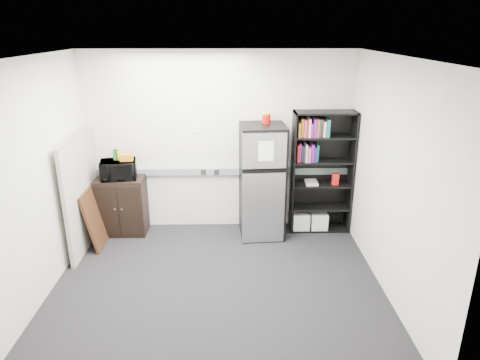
{
  "coord_description": "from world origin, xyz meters",
  "views": [
    {
      "loc": [
        0.19,
        -4.48,
        2.98
      ],
      "look_at": [
        0.29,
        0.9,
        1.06
      ],
      "focal_mm": 32.0,
      "sensor_mm": 36.0,
      "label": 1
    }
  ],
  "objects": [
    {
      "name": "electrical_raceway",
      "position": [
        0.0,
        1.72,
        0.9
      ],
      "size": [
        3.92,
        0.05,
        0.1
      ],
      "primitive_type": "cube",
      "color": "slate",
      "rests_on": "wall_back"
    },
    {
      "name": "snack_box_c",
      "position": [
        -1.45,
        1.52,
        1.23
      ],
      "size": [
        0.08,
        0.06,
        0.14
      ],
      "primitive_type": "cube",
      "rotation": [
        0.0,
        0.0,
        0.2
      ],
      "color": "gold",
      "rests_on": "microwave"
    },
    {
      "name": "floor",
      "position": [
        0.0,
        0.0,
        0.0
      ],
      "size": [
        4.0,
        4.0,
        0.0
      ],
      "primitive_type": "plane",
      "color": "black",
      "rests_on": "ground"
    },
    {
      "name": "microwave",
      "position": [
        -1.48,
        1.48,
        1.02
      ],
      "size": [
        0.55,
        0.42,
        0.28
      ],
      "primitive_type": "imported",
      "rotation": [
        0.0,
        0.0,
        0.18
      ],
      "color": "black",
      "rests_on": "cabinet"
    },
    {
      "name": "wall_right",
      "position": [
        2.0,
        0.0,
        1.35
      ],
      "size": [
        0.02,
        3.5,
        2.7
      ],
      "primitive_type": "cube",
      "color": "beige",
      "rests_on": "floor"
    },
    {
      "name": "ceiling",
      "position": [
        0.0,
        0.0,
        2.7
      ],
      "size": [
        4.0,
        3.5,
        0.02
      ],
      "primitive_type": "cube",
      "color": "white",
      "rests_on": "wall_back"
    },
    {
      "name": "cabinet",
      "position": [
        -1.48,
        1.5,
        0.44
      ],
      "size": [
        0.7,
        0.47,
        0.88
      ],
      "color": "black",
      "rests_on": "floor"
    },
    {
      "name": "refrigerator",
      "position": [
        0.63,
        1.42,
        0.84
      ],
      "size": [
        0.67,
        0.7,
        1.69
      ],
      "rotation": [
        0.0,
        0.0,
        0.07
      ],
      "color": "black",
      "rests_on": "floor"
    },
    {
      "name": "wall_left",
      "position": [
        -2.0,
        0.0,
        1.35
      ],
      "size": [
        0.02,
        3.5,
        2.7
      ],
      "primitive_type": "cube",
      "color": "beige",
      "rests_on": "floor"
    },
    {
      "name": "wall_back",
      "position": [
        0.0,
        1.75,
        1.35
      ],
      "size": [
        4.0,
        0.02,
        2.7
      ],
      "primitive_type": "cube",
      "color": "beige",
      "rests_on": "floor"
    },
    {
      "name": "wall_note",
      "position": [
        -0.35,
        1.74,
        1.55
      ],
      "size": [
        0.14,
        0.0,
        0.1
      ],
      "primitive_type": "cube",
      "color": "white",
      "rests_on": "wall_back"
    },
    {
      "name": "bookshelf",
      "position": [
        1.51,
        1.57,
        0.97
      ],
      "size": [
        0.9,
        0.34,
        1.85
      ],
      "color": "black",
      "rests_on": "floor"
    },
    {
      "name": "snack_box_a",
      "position": [
        -1.5,
        1.52,
        1.23
      ],
      "size": [
        0.08,
        0.07,
        0.15
      ],
      "primitive_type": "cube",
      "rotation": [
        0.0,
        0.0,
        0.27
      ],
      "color": "#23611B",
      "rests_on": "microwave"
    },
    {
      "name": "coffee_can",
      "position": [
        0.68,
        1.55,
        1.77
      ],
      "size": [
        0.12,
        0.12,
        0.17
      ],
      "color": "#B00B08",
      "rests_on": "refrigerator"
    },
    {
      "name": "snack_box_b",
      "position": [
        -1.5,
        1.52,
        1.23
      ],
      "size": [
        0.08,
        0.07,
        0.15
      ],
      "primitive_type": "cube",
      "rotation": [
        0.0,
        0.0,
        -0.26
      ],
      "color": "#0D390D",
      "rests_on": "microwave"
    },
    {
      "name": "framed_poster",
      "position": [
        -1.77,
        1.13,
        0.42
      ],
      "size": [
        0.21,
        0.66,
        0.84
      ],
      "rotation": [
        0.0,
        -0.2,
        0.0
      ],
      "color": "#311E0D",
      "rests_on": "floor"
    },
    {
      "name": "snack_bag",
      "position": [
        -1.34,
        1.47,
        1.21
      ],
      "size": [
        0.18,
        0.11,
        0.1
      ],
      "primitive_type": "cube",
      "rotation": [
        0.0,
        0.0,
        0.03
      ],
      "color": "#BD7612",
      "rests_on": "microwave"
    },
    {
      "name": "cubicle_partition",
      "position": [
        -1.9,
        1.08,
        0.81
      ],
      "size": [
        0.06,
        1.3,
        1.62
      ],
      "color": "#9E998C",
      "rests_on": "floor"
    }
  ]
}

